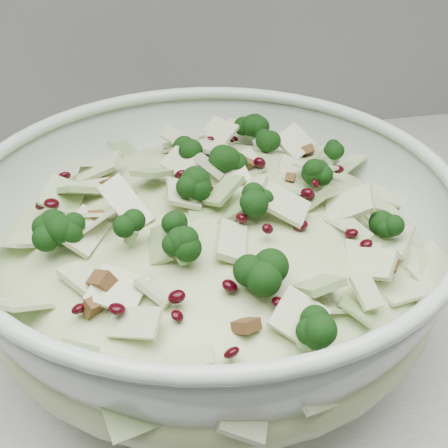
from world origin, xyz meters
name	(u,v)px	position (x,y,z in m)	size (l,w,h in m)	color
mixing_bowl	(211,260)	(0.29, 1.60, 0.98)	(0.45, 0.45, 0.15)	#B7C9B8
salad	(211,235)	(0.29, 1.60, 1.00)	(0.44, 0.44, 0.15)	#BBC98A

